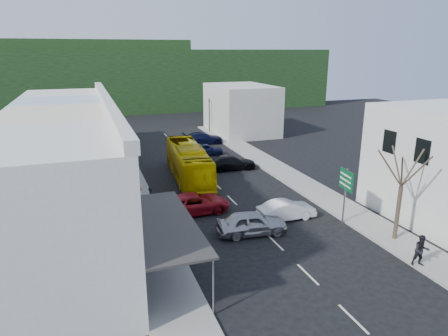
{
  "coord_description": "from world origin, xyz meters",
  "views": [
    {
      "loc": [
        -10.72,
        -24.75,
        11.8
      ],
      "look_at": [
        0.0,
        6.0,
        2.2
      ],
      "focal_mm": 32.0,
      "sensor_mm": 36.0,
      "label": 1
    }
  ],
  "objects_px": {
    "bus": "(188,163)",
    "direction_sign": "(345,197)",
    "car_silver": "(252,224)",
    "street_tree": "(401,186)",
    "car_white": "(286,210)",
    "pedestrian_left": "(151,198)",
    "car_red": "(195,204)",
    "traffic_signal": "(209,116)",
    "pedestrian_right": "(421,252)"
  },
  "relations": [
    {
      "from": "bus",
      "to": "direction_sign",
      "type": "relative_size",
      "value": 2.85
    },
    {
      "from": "bus",
      "to": "car_silver",
      "type": "distance_m",
      "value": 13.26
    },
    {
      "from": "direction_sign",
      "to": "street_tree",
      "type": "relative_size",
      "value": 0.55
    },
    {
      "from": "car_white",
      "to": "street_tree",
      "type": "relative_size",
      "value": 0.6
    },
    {
      "from": "car_white",
      "to": "pedestrian_left",
      "type": "distance_m",
      "value": 10.17
    },
    {
      "from": "pedestrian_left",
      "to": "car_red",
      "type": "bearing_deg",
      "value": -107.69
    },
    {
      "from": "bus",
      "to": "car_red",
      "type": "relative_size",
      "value": 2.52
    },
    {
      "from": "car_white",
      "to": "car_silver",
      "type": "bearing_deg",
      "value": 112.24
    },
    {
      "from": "car_red",
      "to": "direction_sign",
      "type": "xyz_separation_m",
      "value": [
        9.39,
        -5.38,
        1.33
      ]
    },
    {
      "from": "street_tree",
      "to": "traffic_signal",
      "type": "relative_size",
      "value": 1.44
    },
    {
      "from": "car_white",
      "to": "direction_sign",
      "type": "height_order",
      "value": "direction_sign"
    },
    {
      "from": "street_tree",
      "to": "traffic_signal",
      "type": "height_order",
      "value": "street_tree"
    },
    {
      "from": "pedestrian_left",
      "to": "pedestrian_right",
      "type": "relative_size",
      "value": 1.0
    },
    {
      "from": "car_red",
      "to": "street_tree",
      "type": "height_order",
      "value": "street_tree"
    },
    {
      "from": "bus",
      "to": "pedestrian_left",
      "type": "xyz_separation_m",
      "value": [
        -4.68,
        -6.96,
        -0.55
      ]
    },
    {
      "from": "car_silver",
      "to": "direction_sign",
      "type": "xyz_separation_m",
      "value": [
        6.76,
        -0.58,
        1.33
      ]
    },
    {
      "from": "pedestrian_right",
      "to": "traffic_signal",
      "type": "distance_m",
      "value": 41.06
    },
    {
      "from": "street_tree",
      "to": "car_silver",
      "type": "bearing_deg",
      "value": 155.21
    },
    {
      "from": "car_red",
      "to": "pedestrian_right",
      "type": "bearing_deg",
      "value": -142.82
    },
    {
      "from": "pedestrian_left",
      "to": "street_tree",
      "type": "height_order",
      "value": "street_tree"
    },
    {
      "from": "street_tree",
      "to": "car_white",
      "type": "bearing_deg",
      "value": 133.45
    },
    {
      "from": "bus",
      "to": "pedestrian_left",
      "type": "bearing_deg",
      "value": -119.39
    },
    {
      "from": "car_red",
      "to": "street_tree",
      "type": "relative_size",
      "value": 0.62
    },
    {
      "from": "street_tree",
      "to": "pedestrian_left",
      "type": "bearing_deg",
      "value": 144.16
    },
    {
      "from": "car_silver",
      "to": "traffic_signal",
      "type": "bearing_deg",
      "value": -6.63
    },
    {
      "from": "bus",
      "to": "car_white",
      "type": "distance_m",
      "value": 12.54
    },
    {
      "from": "pedestrian_right",
      "to": "street_tree",
      "type": "bearing_deg",
      "value": 90.12
    },
    {
      "from": "bus",
      "to": "car_silver",
      "type": "relative_size",
      "value": 2.64
    },
    {
      "from": "street_tree",
      "to": "bus",
      "type": "bearing_deg",
      "value": 118.66
    },
    {
      "from": "pedestrian_left",
      "to": "pedestrian_right",
      "type": "height_order",
      "value": "same"
    },
    {
      "from": "pedestrian_right",
      "to": "direction_sign",
      "type": "distance_m",
      "value": 6.63
    },
    {
      "from": "car_silver",
      "to": "direction_sign",
      "type": "bearing_deg",
      "value": -89.02
    },
    {
      "from": "traffic_signal",
      "to": "pedestrian_right",
      "type": "bearing_deg",
      "value": 114.42
    },
    {
      "from": "car_white",
      "to": "car_red",
      "type": "relative_size",
      "value": 0.96
    },
    {
      "from": "car_white",
      "to": "car_red",
      "type": "distance_m",
      "value": 6.86
    },
    {
      "from": "pedestrian_left",
      "to": "pedestrian_right",
      "type": "bearing_deg",
      "value": -127.93
    },
    {
      "from": "car_red",
      "to": "traffic_signal",
      "type": "xyz_separation_m",
      "value": [
        10.19,
        29.12,
        1.85
      ]
    },
    {
      "from": "pedestrian_right",
      "to": "traffic_signal",
      "type": "bearing_deg",
      "value": 109.05
    },
    {
      "from": "bus",
      "to": "street_tree",
      "type": "relative_size",
      "value": 1.58
    },
    {
      "from": "direction_sign",
      "to": "bus",
      "type": "bearing_deg",
      "value": 127.35
    },
    {
      "from": "pedestrian_left",
      "to": "street_tree",
      "type": "distance_m",
      "value": 17.49
    },
    {
      "from": "car_red",
      "to": "pedestrian_left",
      "type": "relative_size",
      "value": 2.71
    },
    {
      "from": "pedestrian_right",
      "to": "direction_sign",
      "type": "relative_size",
      "value": 0.42
    },
    {
      "from": "car_silver",
      "to": "pedestrian_right",
      "type": "xyz_separation_m",
      "value": [
        7.26,
        -7.11,
        0.3
      ]
    },
    {
      "from": "car_red",
      "to": "pedestrian_right",
      "type": "xyz_separation_m",
      "value": [
        9.89,
        -11.91,
        0.3
      ]
    },
    {
      "from": "car_red",
      "to": "direction_sign",
      "type": "height_order",
      "value": "direction_sign"
    },
    {
      "from": "pedestrian_left",
      "to": "street_tree",
      "type": "relative_size",
      "value": 0.23
    },
    {
      "from": "direction_sign",
      "to": "street_tree",
      "type": "height_order",
      "value": "street_tree"
    },
    {
      "from": "car_silver",
      "to": "direction_sign",
      "type": "height_order",
      "value": "direction_sign"
    },
    {
      "from": "bus",
      "to": "traffic_signal",
      "type": "bearing_deg",
      "value": 72.23
    }
  ]
}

